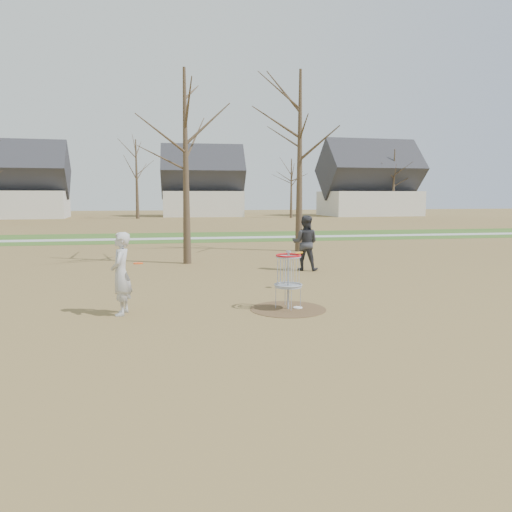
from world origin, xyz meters
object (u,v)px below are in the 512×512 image
Objects in this scene: player_standing at (121,274)px; disc_grounded at (298,308)px; player_throwing at (305,243)px; disc_golf_basket at (288,271)px.

disc_grounded is (4.07, -0.11, -0.91)m from player_standing.
player_throwing is (5.91, 5.78, 0.05)m from player_standing.
player_throwing reaches higher than player_standing.
disc_golf_basket reaches higher than disc_grounded.
disc_grounded is at bearing 96.22° from player_throwing.
player_standing reaches higher than disc_grounded.
player_standing is 8.48× the size of disc_grounded.
player_standing is at bearing 177.68° from disc_golf_basket.
player_throwing is at bearing 72.64° from disc_grounded.
player_standing is at bearing 178.47° from disc_grounded.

